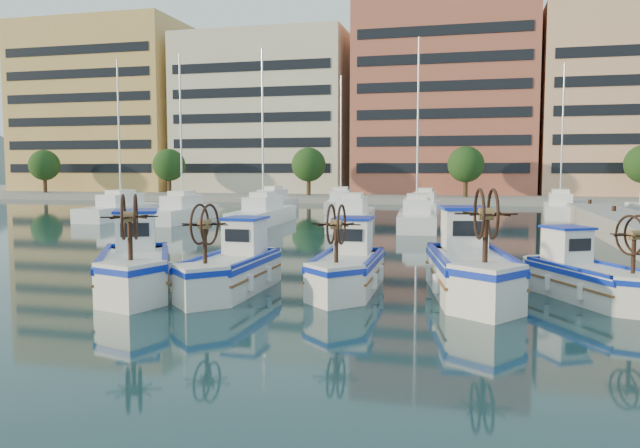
# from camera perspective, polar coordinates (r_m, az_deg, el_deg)

# --- Properties ---
(ground) EXTENTS (300.00, 300.00, 0.00)m
(ground) POSITION_cam_1_polar(r_m,az_deg,el_deg) (18.54, -2.35, -6.26)
(ground) COLOR #183A40
(ground) RESTS_ON ground
(waterfront) EXTENTS (180.00, 40.00, 25.60)m
(waterfront) POSITION_cam_1_polar(r_m,az_deg,el_deg) (82.92, 17.09, 9.96)
(waterfront) COLOR gray
(waterfront) RESTS_ON ground
(yacht_marina) EXTENTS (41.27, 22.75, 11.50)m
(yacht_marina) POSITION_cam_1_polar(r_m,az_deg,el_deg) (45.88, 3.17, 1.13)
(yacht_marina) COLOR white
(yacht_marina) RESTS_ON ground
(fishing_boat_a) EXTENTS (3.85, 4.94, 2.98)m
(fishing_boat_a) POSITION_cam_1_polar(r_m,az_deg,el_deg) (19.47, -16.57, -3.47)
(fishing_boat_a) COLOR silver
(fishing_boat_a) RESTS_ON ground
(fishing_boat_b) EXTENTS (1.83, 4.38, 2.72)m
(fishing_boat_b) POSITION_cam_1_polar(r_m,az_deg,el_deg) (18.79, -8.01, -3.84)
(fishing_boat_b) COLOR silver
(fishing_boat_b) RESTS_ON ground
(fishing_boat_c) EXTENTS (1.87, 4.35, 2.69)m
(fishing_boat_c) POSITION_cam_1_polar(r_m,az_deg,el_deg) (18.86, 2.58, -3.78)
(fishing_boat_c) COLOR silver
(fishing_boat_c) RESTS_ON ground
(fishing_boat_d) EXTENTS (2.88, 5.21, 3.16)m
(fishing_boat_d) POSITION_cam_1_polar(r_m,az_deg,el_deg) (18.46, 13.55, -3.70)
(fishing_boat_d) COLOR silver
(fishing_boat_d) RESTS_ON ground
(fishing_boat_e) EXTENTS (3.26, 4.13, 2.50)m
(fishing_boat_e) POSITION_cam_1_polar(r_m,az_deg,el_deg) (18.94, 23.23, -4.31)
(fishing_boat_e) COLOR silver
(fishing_boat_e) RESTS_ON ground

